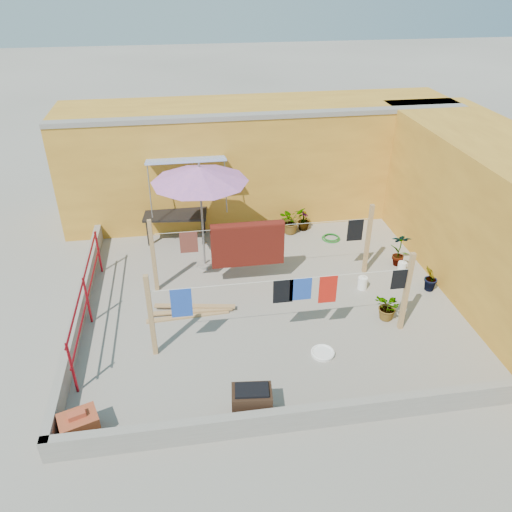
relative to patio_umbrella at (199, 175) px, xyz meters
name	(u,v)px	position (x,y,z in m)	size (l,w,h in m)	color
ground	(269,300)	(1.33, -1.67, -2.41)	(80.00, 80.00, 0.00)	#9E998E
wall_back	(258,159)	(1.83, 3.02, -0.81)	(11.00, 3.27, 3.21)	gold
wall_right	(500,220)	(6.53, -1.67, -0.81)	(2.40, 9.00, 3.20)	gold
parapet_front	(309,417)	(1.33, -5.25, -2.19)	(8.30, 0.16, 0.44)	gray
parapet_left	(80,309)	(-2.75, -1.67, -2.19)	(0.16, 7.30, 0.44)	gray
red_railing	(86,294)	(-2.52, -1.87, -1.69)	(0.05, 4.20, 1.10)	maroon
clothesline_rig	(253,250)	(1.04, -1.11, -1.41)	(5.09, 2.35, 1.80)	tan
patio_umbrella	(199,175)	(0.00, 0.00, 0.00)	(2.66, 2.66, 2.69)	gray
outdoor_table	(176,216)	(-0.65, 1.53, -1.72)	(1.73, 0.99, 0.77)	black
brick_stack	(80,426)	(-2.31, -4.87, -2.19)	(0.70, 0.60, 0.52)	#A54D26
lumber_pile	(191,311)	(-0.42, -1.91, -2.36)	(1.92, 0.56, 0.11)	tan
brazier	(252,402)	(0.46, -4.87, -2.12)	(0.70, 0.51, 0.59)	#301D12
white_basin	(323,353)	(2.03, -3.62, -2.37)	(0.47, 0.47, 0.08)	white
water_jug_a	(363,283)	(3.54, -1.56, -2.26)	(0.22, 0.22, 0.35)	white
water_jug_b	(402,267)	(4.72, -1.05, -2.27)	(0.21, 0.21, 0.33)	white
green_hose	(331,238)	(3.51, 0.86, -2.38)	(0.51, 0.51, 0.07)	#186E1F
plant_back_a	(291,220)	(2.49, 1.42, -2.03)	(0.69, 0.59, 0.76)	#26601B
plant_back_b	(304,220)	(2.88, 1.53, -2.12)	(0.34, 0.34, 0.60)	#26601B
plant_right_a	(400,249)	(4.77, -0.70, -1.96)	(0.48, 0.33, 0.91)	#26601B
plant_right_b	(431,278)	(5.03, -1.89, -2.08)	(0.37, 0.30, 0.67)	#26601B
plant_right_c	(389,307)	(3.68, -2.75, -2.11)	(0.55, 0.48, 0.61)	#26601B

